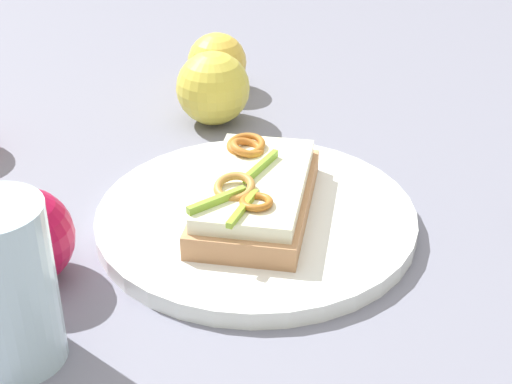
{
  "coord_description": "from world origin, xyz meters",
  "views": [
    {
      "loc": [
        -0.59,
        0.1,
        0.39
      ],
      "look_at": [
        0.0,
        0.0,
        0.04
      ],
      "focal_mm": 54.49,
      "sensor_mm": 36.0,
      "label": 1
    }
  ],
  "objects_px": {
    "apple_1": "(217,62)",
    "sandwich": "(255,193)",
    "drinking_glass": "(6,286)",
    "apple_4": "(24,237)",
    "plate": "(256,218)",
    "apple_5": "(213,88)"
  },
  "relations": [
    {
      "from": "apple_1",
      "to": "sandwich",
      "type": "bearing_deg",
      "value": 178.97
    },
    {
      "from": "apple_1",
      "to": "drinking_glass",
      "type": "height_order",
      "value": "drinking_glass"
    },
    {
      "from": "apple_4",
      "to": "drinking_glass",
      "type": "bearing_deg",
      "value": 179.63
    },
    {
      "from": "apple_4",
      "to": "plate",
      "type": "bearing_deg",
      "value": -76.44
    },
    {
      "from": "apple_4",
      "to": "drinking_glass",
      "type": "height_order",
      "value": "drinking_glass"
    },
    {
      "from": "sandwich",
      "to": "drinking_glass",
      "type": "relative_size",
      "value": 1.54
    },
    {
      "from": "drinking_glass",
      "to": "apple_1",
      "type": "bearing_deg",
      "value": -23.82
    },
    {
      "from": "apple_4",
      "to": "drinking_glass",
      "type": "distance_m",
      "value": 0.1
    },
    {
      "from": "apple_1",
      "to": "apple_4",
      "type": "distance_m",
      "value": 0.42
    },
    {
      "from": "sandwich",
      "to": "apple_1",
      "type": "height_order",
      "value": "apple_1"
    },
    {
      "from": "apple_1",
      "to": "apple_4",
      "type": "xyz_separation_m",
      "value": [
        -0.36,
        0.2,
        0.0
      ]
    },
    {
      "from": "plate",
      "to": "sandwich",
      "type": "distance_m",
      "value": 0.03
    },
    {
      "from": "plate",
      "to": "apple_4",
      "type": "distance_m",
      "value": 0.2
    },
    {
      "from": "apple_1",
      "to": "apple_5",
      "type": "distance_m",
      "value": 0.09
    },
    {
      "from": "sandwich",
      "to": "drinking_glass",
      "type": "xyz_separation_m",
      "value": [
        -0.14,
        0.2,
        0.03
      ]
    },
    {
      "from": "plate",
      "to": "apple_1",
      "type": "height_order",
      "value": "apple_1"
    },
    {
      "from": "sandwich",
      "to": "apple_1",
      "type": "bearing_deg",
      "value": -161.41
    },
    {
      "from": "plate",
      "to": "apple_1",
      "type": "distance_m",
      "value": 0.32
    },
    {
      "from": "plate",
      "to": "sandwich",
      "type": "relative_size",
      "value": 1.49
    },
    {
      "from": "sandwich",
      "to": "drinking_glass",
      "type": "height_order",
      "value": "drinking_glass"
    },
    {
      "from": "plate",
      "to": "apple_5",
      "type": "relative_size",
      "value": 3.46
    },
    {
      "from": "apple_1",
      "to": "plate",
      "type": "bearing_deg",
      "value": 179.07
    }
  ]
}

